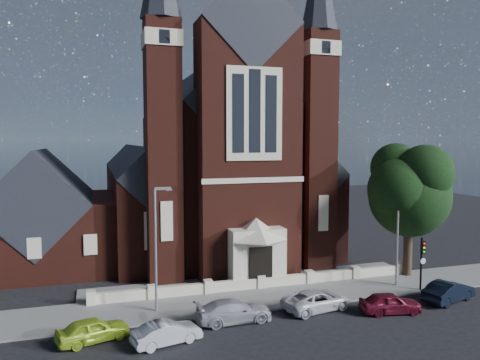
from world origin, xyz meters
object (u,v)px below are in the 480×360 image
object	(u,v)px
car_dark_red	(390,303)
car_silver_a	(167,333)
church	(208,167)
street_lamp_left	(157,242)
car_white_suv	(317,300)
street_tree	(413,192)
car_lime_van	(93,330)
street_lamp_right	(399,226)
parish_hall	(42,221)
car_navy	(448,291)
traffic_signal	(422,257)
car_silver_b	(234,311)

from	to	relation	value
car_dark_red	car_silver_a	bearing A→B (deg)	101.79
church	street_lamp_left	bearing A→B (deg)	-112.66
car_white_suv	car_dark_red	size ratio (longest dim) A/B	1.20
street_tree	street_lamp_left	size ratio (longest dim) A/B	1.32
car_lime_van	car_white_suv	xyz separation A→B (m)	(13.90, 0.66, -0.02)
street_lamp_right	car_lime_van	world-z (taller)	street_lamp_right
church	street_lamp_right	bearing A→B (deg)	-61.96
car_white_suv	parish_hall	bearing A→B (deg)	35.88
car_white_suv	car_navy	xyz separation A→B (m)	(9.34, -1.27, 0.06)
church	car_white_suv	distance (m)	22.96
parish_hall	street_lamp_right	xyz separation A→B (m)	(26.09, -14.00, 0.59)
parish_hall	traffic_signal	size ratio (longest dim) A/B	3.05
traffic_signal	car_navy	xyz separation A→B (m)	(0.36, -2.34, -1.87)
traffic_signal	church	bearing A→B (deg)	118.20
church	car_silver_a	xyz separation A→B (m)	(-8.07, -23.77, -7.56)
traffic_signal	car_lime_van	distance (m)	23.02
church	car_lime_van	size ratio (longest dim) A/B	8.87
parish_hall	car_navy	size ratio (longest dim) A/B	2.81
street_tree	car_silver_a	world-z (taller)	street_tree
car_lime_van	car_silver_a	distance (m)	4.10
parish_hall	car_silver_b	world-z (taller)	parish_hall
car_lime_van	street_lamp_right	bearing A→B (deg)	-98.26
street_lamp_left	car_white_suv	size ratio (longest dim) A/B	1.73
car_lime_van	car_silver_b	size ratio (longest dim) A/B	0.84
street_tree	car_lime_van	bearing A→B (deg)	-168.41
street_tree	traffic_signal	xyz separation A→B (m)	(-1.60, -3.28, -4.38)
car_lime_van	car_silver_a	size ratio (longest dim) A/B	1.04
street_lamp_right	traffic_signal	xyz separation A→B (m)	(0.91, -1.57, -2.02)
church	street_tree	bearing A→B (deg)	-53.83
street_lamp_right	car_dark_red	bearing A→B (deg)	-130.06
street_tree	car_dark_red	bearing A→B (deg)	-135.33
street_lamp_left	church	bearing A→B (deg)	67.34
parish_hall	car_silver_a	distance (m)	20.71
parish_hall	church	bearing A→B (deg)	17.16
street_tree	car_lime_van	distance (m)	25.76
street_lamp_left	car_lime_van	size ratio (longest dim) A/B	2.06
parish_hall	street_lamp_left	distance (m)	16.18
traffic_signal	car_lime_van	xyz separation A→B (m)	(-22.88, -1.74, -1.91)
car_silver_a	car_dark_red	bearing A→B (deg)	-103.16
car_navy	car_silver_a	bearing A→B (deg)	74.38
street_lamp_left	car_lime_van	distance (m)	6.49
church	street_tree	xyz separation A→B (m)	(12.60, -17.23, -1.23)
church	car_navy	bearing A→B (deg)	-63.58
car_silver_a	car_white_suv	xyz separation A→B (m)	(10.09, 2.18, 0.03)
car_silver_b	street_tree	bearing A→B (deg)	-74.95
church	street_lamp_left	size ratio (longest dim) A/B	4.31
car_silver_a	car_white_suv	size ratio (longest dim) A/B	0.81
car_dark_red	street_lamp_left	bearing A→B (deg)	82.86
parish_hall	car_silver_b	size ratio (longest dim) A/B	2.60
street_tree	car_silver_b	xyz separation A→B (m)	(-16.31, -4.67, -6.28)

